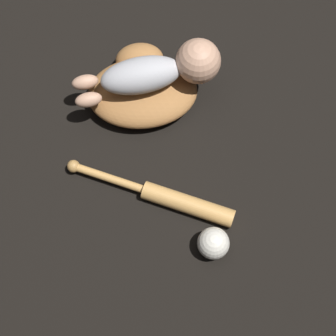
{
  "coord_description": "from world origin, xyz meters",
  "views": [
    {
      "loc": [
        0.25,
        -0.73,
        1.35
      ],
      "look_at": [
        0.12,
        -0.21,
        0.07
      ],
      "focal_mm": 60.0,
      "sensor_mm": 36.0,
      "label": 1
    }
  ],
  "objects_px": {
    "baseball_bat": "(170,198)",
    "baseball": "(213,243)",
    "baby_figure": "(163,70)",
    "baseball_glove": "(142,87)"
  },
  "relations": [
    {
      "from": "baseball_glove",
      "to": "baseball_bat",
      "type": "distance_m",
      "value": 0.32
    },
    {
      "from": "baseball_bat",
      "to": "baseball",
      "type": "height_order",
      "value": "baseball"
    },
    {
      "from": "baseball_bat",
      "to": "baseball_glove",
      "type": "bearing_deg",
      "value": 118.17
    },
    {
      "from": "baby_figure",
      "to": "baseball",
      "type": "height_order",
      "value": "baby_figure"
    },
    {
      "from": "baby_figure",
      "to": "baseball_bat",
      "type": "height_order",
      "value": "baby_figure"
    },
    {
      "from": "baseball_glove",
      "to": "baseball",
      "type": "bearing_deg",
      "value": -52.92
    },
    {
      "from": "baby_figure",
      "to": "baseball",
      "type": "xyz_separation_m",
      "value": [
        0.22,
        -0.38,
        -0.09
      ]
    },
    {
      "from": "baseball_bat",
      "to": "baseball",
      "type": "bearing_deg",
      "value": -34.61
    },
    {
      "from": "baseball_bat",
      "to": "baseball",
      "type": "xyz_separation_m",
      "value": [
        0.13,
        -0.09,
        0.02
      ]
    },
    {
      "from": "baseball_glove",
      "to": "baseball_bat",
      "type": "relative_size",
      "value": 0.79
    }
  ]
}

